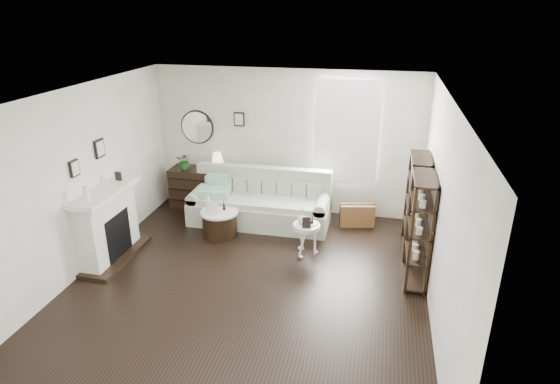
% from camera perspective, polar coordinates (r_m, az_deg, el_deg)
% --- Properties ---
extents(room, '(5.50, 5.50, 5.50)m').
position_cam_1_polar(room, '(8.52, 5.62, 7.26)').
color(room, black).
rests_on(room, ground).
extents(fireplace, '(0.50, 1.40, 1.84)m').
position_cam_1_polar(fireplace, '(7.74, -20.20, -3.96)').
color(fireplace, white).
rests_on(fireplace, ground).
extents(shelf_unit_far, '(0.30, 0.80, 1.60)m').
position_cam_1_polar(shelf_unit_far, '(7.66, 16.24, -1.56)').
color(shelf_unit_far, black).
rests_on(shelf_unit_far, ground).
extents(shelf_unit_near, '(0.30, 0.80, 1.60)m').
position_cam_1_polar(shelf_unit_near, '(6.84, 16.59, -4.51)').
color(shelf_unit_near, black).
rests_on(shelf_unit_near, ground).
extents(sofa, '(2.52, 0.87, 0.98)m').
position_cam_1_polar(sofa, '(8.55, -2.43, -1.63)').
color(sofa, '#AAB6A2').
rests_on(sofa, ground).
extents(quilt, '(0.61, 0.52, 0.14)m').
position_cam_1_polar(quilt, '(8.58, -8.00, 0.06)').
color(quilt, '#279068').
rests_on(quilt, sofa).
extents(suitcase, '(0.64, 0.32, 0.41)m').
position_cam_1_polar(suitcase, '(8.56, 9.38, -2.80)').
color(suitcase, brown).
rests_on(suitcase, ground).
extents(dresser, '(1.19, 0.51, 0.80)m').
position_cam_1_polar(dresser, '(9.25, -9.48, 0.44)').
color(dresser, black).
rests_on(dresser, ground).
extents(table_lamp, '(0.30, 0.30, 0.35)m').
position_cam_1_polar(table_lamp, '(8.94, -7.63, 3.69)').
color(table_lamp, white).
rests_on(table_lamp, dresser).
extents(potted_plant, '(0.32, 0.29, 0.32)m').
position_cam_1_polar(potted_plant, '(9.14, -11.56, 3.74)').
color(potted_plant, '#1A5B1C').
rests_on(potted_plant, dresser).
extents(drum_table, '(0.65, 0.65, 0.45)m').
position_cam_1_polar(drum_table, '(8.16, -7.34, -3.76)').
color(drum_table, black).
rests_on(drum_table, ground).
extents(pedestal_table, '(0.44, 0.44, 0.53)m').
position_cam_1_polar(pedestal_table, '(7.39, 3.23, -4.28)').
color(pedestal_table, white).
rests_on(pedestal_table, ground).
extents(eiffel_drum, '(0.13, 0.13, 0.20)m').
position_cam_1_polar(eiffel_drum, '(8.04, -6.86, -1.60)').
color(eiffel_drum, black).
rests_on(eiffel_drum, drum_table).
extents(bottle_drum, '(0.07, 0.07, 0.30)m').
position_cam_1_polar(bottle_drum, '(8.00, -8.74, -1.45)').
color(bottle_drum, silver).
rests_on(bottle_drum, drum_table).
extents(card_frame_drum, '(0.18, 0.11, 0.22)m').
position_cam_1_polar(card_frame_drum, '(7.90, -8.16, -2.05)').
color(card_frame_drum, silver).
rests_on(card_frame_drum, drum_table).
extents(eiffel_ped, '(0.11, 0.11, 0.18)m').
position_cam_1_polar(eiffel_ped, '(7.34, 3.95, -3.29)').
color(eiffel_ped, black).
rests_on(eiffel_ped, pedestal_table).
extents(flask_ped, '(0.14, 0.14, 0.26)m').
position_cam_1_polar(flask_ped, '(7.34, 2.69, -2.95)').
color(flask_ped, silver).
rests_on(flask_ped, pedestal_table).
extents(card_frame_ped, '(0.13, 0.06, 0.17)m').
position_cam_1_polar(card_frame_ped, '(7.23, 3.25, -3.75)').
color(card_frame_ped, black).
rests_on(card_frame_ped, pedestal_table).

